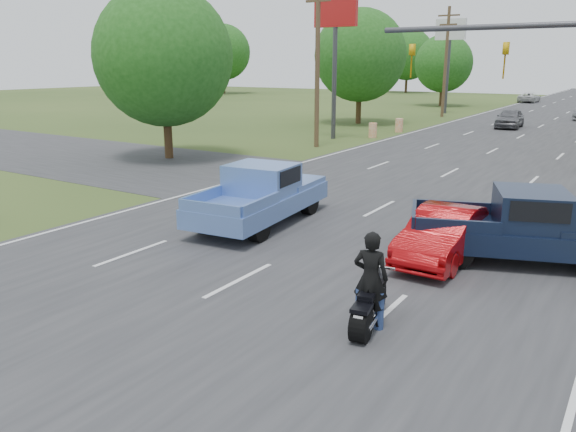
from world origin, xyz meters
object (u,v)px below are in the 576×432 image
Objects in this scene: blue_pickup at (262,193)px; distant_car_grey at (510,118)px; red_convertible at (443,235)px; rider at (370,283)px; motorcycle at (369,307)px; distant_car_white at (529,98)px; navy_pickup at (530,226)px.

blue_pickup is 1.32× the size of distant_car_grey.
blue_pickup is 32.91m from distant_car_grey.
rider reaches higher than red_convertible.
blue_pickup is (-6.04, 4.99, 0.03)m from rider.
red_convertible is 4.65m from motorcycle.
distant_car_white is at bearing 88.23° from motorcycle.
distant_car_grey is (0.54, 32.91, -0.19)m from blue_pickup.
distant_car_white is at bearing 170.53° from navy_pickup.
blue_pickup is 0.97× the size of navy_pickup.
blue_pickup reaches higher than rider.
blue_pickup is (-6.05, 5.04, 0.49)m from motorcycle.
red_convertible is 1.99× the size of motorcycle.
distant_car_white is at bearing 98.98° from red_convertible.
navy_pickup is 1.36× the size of distant_car_grey.
rider is 0.31× the size of navy_pickup.
distant_car_white reaches higher than motorcycle.
motorcycle is 0.34× the size of navy_pickup.
distant_car_white is (-10.00, 66.45, -0.04)m from red_convertible.
red_convertible is 0.67× the size of navy_pickup.
distant_car_grey is (-7.31, 32.28, -0.19)m from navy_pickup.
red_convertible is 2.21× the size of rider.
blue_pickup is at bearing -49.44° from rider.
navy_pickup is at bearing -80.47° from distant_car_grey.
distant_car_grey is at bearing 88.42° from motorcycle.
navy_pickup is (7.85, 0.63, -0.01)m from blue_pickup.
motorcycle is 1.11× the size of rider.
navy_pickup is at bearing 62.53° from motorcycle.
rider is 5.90m from navy_pickup.
motorcycle is 0.35× the size of blue_pickup.
motorcycle is 0.46× the size of distant_car_grey.
rider is at bearing -84.97° from distant_car_grey.
blue_pickup reaches higher than motorcycle.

